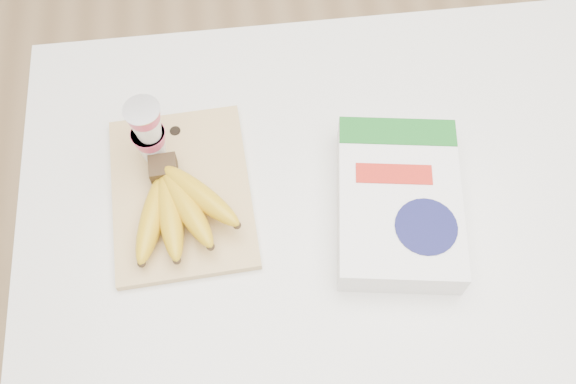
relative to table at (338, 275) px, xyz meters
The scene contains 6 objects.
room 0.90m from the table, ahead, with size 4.00×4.00×4.00m.
table is the anchor object (origin of this frame).
cutting_board 0.55m from the table, behind, with size 0.24×0.33×0.02m, color tan.
bananas 0.59m from the table, behind, with size 0.20×0.21×0.07m.
yogurt_stack 0.65m from the table, 164.41° to the left, with size 0.07×0.06×0.14m.
cereal_box 0.49m from the table, 41.02° to the right, with size 0.25×0.33×0.07m.
Camera 1 is at (-0.18, -0.53, 1.91)m, focal length 40.00 mm.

